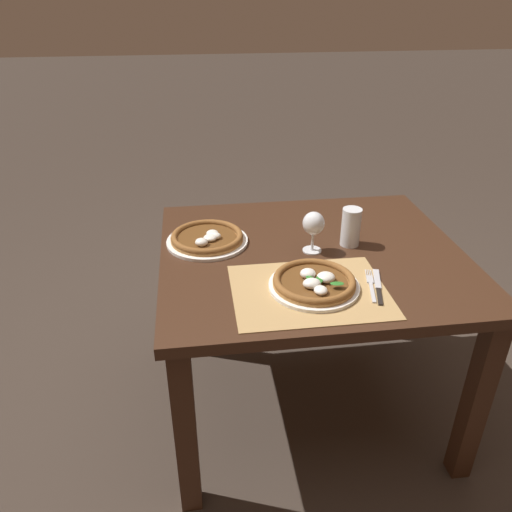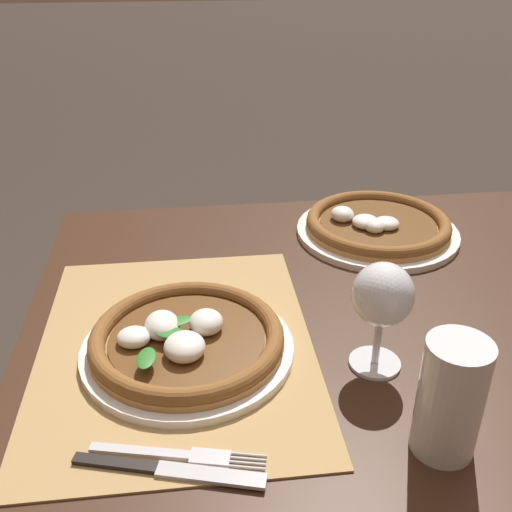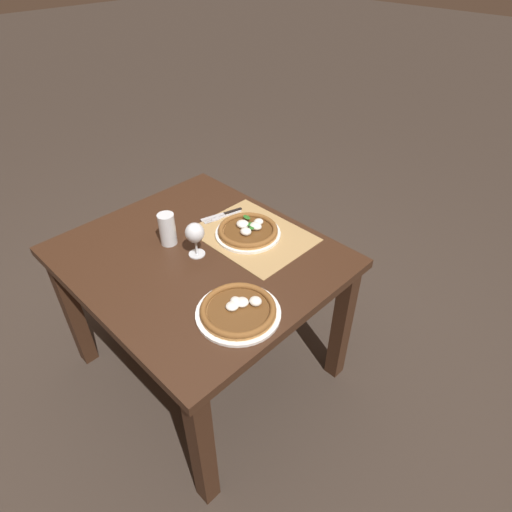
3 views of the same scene
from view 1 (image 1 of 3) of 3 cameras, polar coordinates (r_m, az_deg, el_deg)
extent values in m
plane|color=#382D26|center=(2.29, 5.41, -16.03)|extent=(24.00, 24.00, 0.00)
cube|color=#382114|center=(1.85, 6.42, -0.06)|extent=(1.11, 0.98, 0.04)
cube|color=#382114|center=(1.70, -8.05, -19.27)|extent=(0.07, 0.07, 0.70)
cube|color=#382114|center=(1.93, 23.82, -14.97)|extent=(0.07, 0.07, 0.70)
cube|color=#382114|center=(2.37, -8.25, -3.70)|extent=(0.07, 0.07, 0.70)
cube|color=#382114|center=(2.53, 14.64, -2.02)|extent=(0.07, 0.07, 0.70)
cube|color=#A88451|center=(1.61, 6.12, -4.00)|extent=(0.50, 0.38, 0.00)
cylinder|color=white|center=(1.62, 6.63, -3.42)|extent=(0.29, 0.29, 0.01)
cylinder|color=#B77F42|center=(1.62, 6.65, -3.09)|extent=(0.27, 0.27, 0.01)
torus|color=brown|center=(1.61, 6.67, -2.79)|extent=(0.27, 0.27, 0.02)
cylinder|color=brown|center=(1.62, 6.67, -2.89)|extent=(0.21, 0.21, 0.00)
ellipsoid|color=silver|center=(1.58, 6.50, -3.14)|extent=(0.05, 0.05, 0.03)
ellipsoid|color=silver|center=(1.58, 6.40, -3.14)|extent=(0.06, 0.05, 0.03)
ellipsoid|color=silver|center=(1.63, 5.95, -2.00)|extent=(0.05, 0.05, 0.03)
ellipsoid|color=silver|center=(1.55, 7.41, -3.92)|extent=(0.04, 0.05, 0.02)
ellipsoid|color=silver|center=(1.61, 7.99, -2.43)|extent=(0.06, 0.05, 0.03)
ellipsoid|color=#286B23|center=(1.59, 6.26, -2.61)|extent=(0.04, 0.05, 0.00)
ellipsoid|color=#286B23|center=(1.58, 9.26, -3.12)|extent=(0.05, 0.03, 0.00)
ellipsoid|color=#286B23|center=(1.59, 7.25, -2.68)|extent=(0.03, 0.05, 0.00)
cylinder|color=white|center=(1.91, -5.59, 1.70)|extent=(0.31, 0.31, 0.01)
cylinder|color=#B77F42|center=(1.90, -5.60, 1.99)|extent=(0.27, 0.27, 0.01)
torus|color=brown|center=(1.90, -5.62, 2.26)|extent=(0.27, 0.27, 0.02)
cylinder|color=brown|center=(1.90, -5.61, 2.17)|extent=(0.22, 0.22, 0.00)
ellipsoid|color=silver|center=(1.90, -5.01, 2.59)|extent=(0.05, 0.05, 0.02)
ellipsoid|color=silver|center=(1.83, -6.25, 1.58)|extent=(0.05, 0.04, 0.03)
ellipsoid|color=silver|center=(1.87, -5.26, 2.09)|extent=(0.05, 0.05, 0.02)
ellipsoid|color=silver|center=(1.88, -4.68, 2.29)|extent=(0.04, 0.04, 0.03)
cylinder|color=silver|center=(1.85, 6.28, 0.64)|extent=(0.07, 0.07, 0.00)
cylinder|color=silver|center=(1.83, 6.33, 1.61)|extent=(0.01, 0.01, 0.06)
ellipsoid|color=silver|center=(1.80, 6.46, 3.73)|extent=(0.08, 0.08, 0.08)
ellipsoid|color=#AD5B14|center=(1.80, 6.44, 3.44)|extent=(0.07, 0.07, 0.05)
cylinder|color=silver|center=(1.89, 10.79, 3.27)|extent=(0.07, 0.07, 0.15)
cylinder|color=black|center=(1.89, 10.75, 2.87)|extent=(0.07, 0.07, 0.12)
cylinder|color=silver|center=(1.87, 10.93, 4.70)|extent=(0.07, 0.07, 0.02)
cube|color=#B7B7BC|center=(1.63, 13.16, -4.08)|extent=(0.04, 0.11, 0.00)
cube|color=#B7B7BC|center=(1.70, 12.88, -2.62)|extent=(0.03, 0.05, 0.00)
cylinder|color=#B7B7BC|center=(1.73, 13.03, -1.90)|extent=(0.01, 0.04, 0.00)
cylinder|color=#B7B7BC|center=(1.73, 12.84, -1.89)|extent=(0.01, 0.04, 0.00)
cylinder|color=#B7B7BC|center=(1.73, 12.64, -1.89)|extent=(0.01, 0.04, 0.00)
cylinder|color=#B7B7BC|center=(1.73, 12.44, -1.88)|extent=(0.01, 0.04, 0.00)
cube|color=black|center=(1.61, 13.93, -4.53)|extent=(0.04, 0.10, 0.01)
cube|color=#B7B7BC|center=(1.71, 13.66, -2.56)|extent=(0.05, 0.12, 0.00)
camera|label=2|loc=(1.73, 30.29, 13.42)|focal=42.00mm
camera|label=3|loc=(2.55, -29.65, 31.25)|focal=30.00mm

